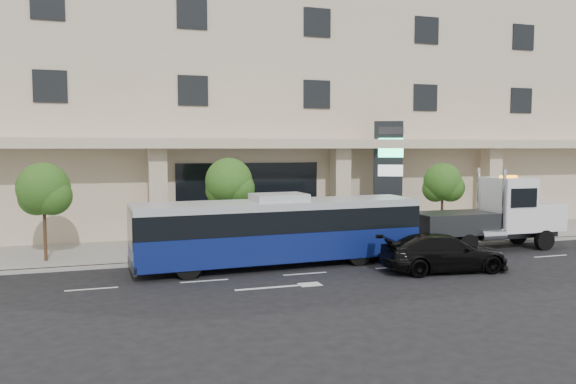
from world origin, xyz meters
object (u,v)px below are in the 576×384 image
black_sedan (444,253)px  city_bus (279,229)px  tow_truck (494,216)px  signage_pylon (388,177)px

black_sedan → city_bus: bearing=70.1°
city_bus → black_sedan: size_ratio=2.35×
city_bus → black_sedan: (6.09, -2.93, -0.81)m
city_bus → black_sedan: 6.81m
tow_truck → city_bus: bearing=-176.3°
black_sedan → signage_pylon: 9.32m
black_sedan → tow_truck: bearing=-49.6°
signage_pylon → tow_truck: bearing=-35.2°
city_bus → tow_truck: bearing=0.3°
signage_pylon → city_bus: bearing=-120.3°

